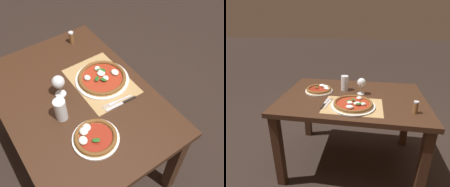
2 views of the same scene
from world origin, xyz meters
TOP-DOWN VIEW (x-y plane):
  - ground_plane at (0.00, 0.00)m, footprint 24.00×24.00m
  - dining_table at (0.00, 0.00)m, footprint 1.28×0.90m
  - paper_placemat at (0.02, -0.20)m, footprint 0.48×0.34m
  - pizza_near at (0.03, -0.22)m, footprint 0.36×0.36m
  - pizza_far at (-0.33, 0.07)m, footprint 0.26×0.26m
  - wine_glass at (0.07, 0.07)m, footprint 0.08×0.08m
  - pint_glass at (-0.09, 0.15)m, footprint 0.07×0.07m
  - fork at (-0.18, -0.19)m, footprint 0.04×0.20m
  - knife at (-0.21, -0.20)m, footprint 0.03×0.22m
  - pepper_shaker at (0.49, -0.25)m, footprint 0.04×0.04m

SIDE VIEW (x-z plane):
  - ground_plane at x=0.00m, z-range 0.00..0.00m
  - dining_table at x=0.00m, z-range 0.27..1.01m
  - paper_placemat at x=0.02m, z-range 0.74..0.74m
  - fork at x=-0.18m, z-range 0.74..0.75m
  - knife at x=-0.21m, z-range 0.74..0.75m
  - pizza_far at x=-0.33m, z-range 0.73..0.79m
  - pizza_near at x=0.03m, z-range 0.74..0.79m
  - pepper_shaker at x=0.49m, z-range 0.74..0.84m
  - pint_glass at x=-0.09m, z-range 0.74..0.88m
  - wine_glass at x=0.07m, z-range 0.77..0.92m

